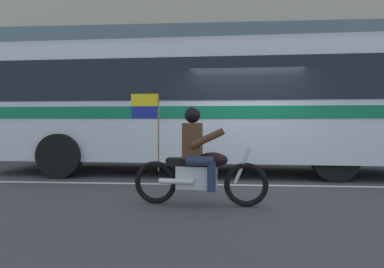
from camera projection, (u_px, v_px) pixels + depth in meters
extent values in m
plane|color=#3D3D3F|center=(246.00, 180.00, 8.16)|extent=(60.00, 60.00, 0.00)
cube|color=#A39E93|center=(236.00, 155.00, 13.24)|extent=(28.00, 3.80, 0.15)
cube|color=silver|center=(248.00, 185.00, 7.56)|extent=(26.60, 0.14, 0.01)
cube|color=#4C606B|center=(235.00, 39.00, 14.92)|extent=(25.76, 0.10, 1.40)
cube|color=silver|center=(204.00, 106.00, 9.37)|extent=(10.83, 2.99, 2.70)
cube|color=black|center=(204.00, 84.00, 9.35)|extent=(9.97, 2.99, 0.96)
cube|color=#0F7247|center=(204.00, 113.00, 9.38)|extent=(10.61, 3.01, 0.28)
cube|color=#ADB1BA|center=(204.00, 50.00, 9.32)|extent=(10.61, 2.85, 0.16)
cylinder|color=black|center=(59.00, 156.00, 8.50)|extent=(1.04, 0.30, 1.04)
cylinder|color=black|center=(335.00, 158.00, 8.01)|extent=(1.04, 0.30, 1.04)
torus|color=black|center=(246.00, 185.00, 5.67)|extent=(0.69, 0.14, 0.69)
torus|color=black|center=(156.00, 182.00, 5.88)|extent=(0.69, 0.14, 0.69)
cube|color=silver|center=(197.00, 177.00, 5.78)|extent=(0.66, 0.32, 0.36)
ellipsoid|color=black|center=(213.00, 160.00, 5.73)|extent=(0.50, 0.31, 0.24)
cube|color=black|center=(184.00, 162.00, 5.80)|extent=(0.58, 0.30, 0.12)
cylinder|color=silver|center=(242.00, 165.00, 5.66)|extent=(0.28, 0.08, 0.58)
cylinder|color=silver|center=(237.00, 145.00, 5.66)|extent=(0.09, 0.64, 0.04)
cylinder|color=silver|center=(176.00, 181.00, 5.67)|extent=(0.55, 0.13, 0.09)
cube|color=#4C2D19|center=(193.00, 141.00, 5.77)|extent=(0.30, 0.38, 0.56)
sphere|color=black|center=(193.00, 115.00, 5.75)|extent=(0.26, 0.26, 0.26)
cylinder|color=#232D4C|center=(203.00, 159.00, 5.94)|extent=(0.43, 0.18, 0.15)
cylinder|color=#232D4C|center=(214.00, 173.00, 5.92)|extent=(0.13, 0.13, 0.46)
cylinder|color=#232D4C|center=(200.00, 161.00, 5.58)|extent=(0.43, 0.18, 0.15)
cylinder|color=#232D4C|center=(211.00, 177.00, 5.56)|extent=(0.13, 0.13, 0.46)
cylinder|color=#4C2D19|center=(209.00, 138.00, 5.93)|extent=(0.52, 0.15, 0.32)
cylinder|color=#4C2D19|center=(206.00, 139.00, 5.53)|extent=(0.52, 0.15, 0.32)
cylinder|color=olive|center=(158.00, 133.00, 5.85)|extent=(0.02, 0.02, 1.25)
cube|color=yellow|center=(144.00, 100.00, 5.86)|extent=(0.44, 0.05, 0.20)
cube|color=navy|center=(144.00, 112.00, 5.87)|extent=(0.44, 0.05, 0.20)
cylinder|color=red|center=(301.00, 147.00, 12.21)|extent=(0.22, 0.22, 0.58)
sphere|color=red|center=(301.00, 137.00, 12.20)|extent=(0.20, 0.20, 0.20)
cylinder|color=red|center=(302.00, 147.00, 12.07)|extent=(0.09, 0.10, 0.09)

